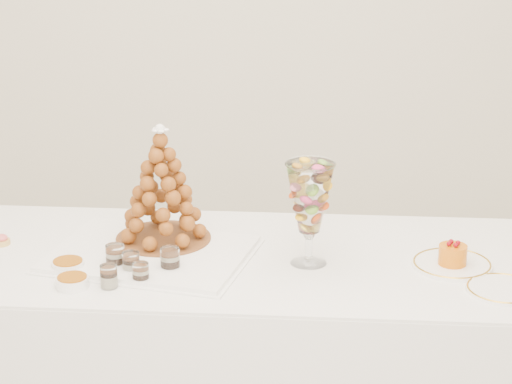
{
  "coord_description": "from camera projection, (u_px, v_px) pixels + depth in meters",
  "views": [
    {
      "loc": [
        0.09,
        -2.58,
        1.97
      ],
      "look_at": [
        0.03,
        0.22,
        0.98
      ],
      "focal_mm": 70.0,
      "sensor_mm": 36.0,
      "label": 1
    }
  ],
  "objects": [
    {
      "name": "macaron_vase",
      "position": [
        310.0,
        199.0,
        2.97
      ],
      "size": [
        0.14,
        0.14,
        0.32
      ],
      "color": "white",
      "rests_on": "buffet_table"
    },
    {
      "name": "verrine_d",
      "position": [
        109.0,
        276.0,
        2.86
      ],
      "size": [
        0.06,
        0.06,
        0.07
      ],
      "primitive_type": "cylinder",
      "rotation": [
        0.0,
        0.0,
        0.17
      ],
      "color": "white",
      "rests_on": "buffet_table"
    },
    {
      "name": "verrine_a",
      "position": [
        115.0,
        257.0,
        2.98
      ],
      "size": [
        0.06,
        0.06,
        0.08
      ],
      "primitive_type": "cylinder",
      "rotation": [
        0.0,
        0.0,
        -0.0
      ],
      "color": "white",
      "rests_on": "buffet_table"
    },
    {
      "name": "mousse_cake",
      "position": [
        453.0,
        254.0,
        2.99
      ],
      "size": [
        0.09,
        0.09,
        0.07
      ],
      "color": "#D36509",
      "rests_on": "cake_plate"
    },
    {
      "name": "pink_tart",
      "position": [
        2.0,
        240.0,
        3.17
      ],
      "size": [
        0.05,
        0.05,
        0.03
      ],
      "color": "tan",
      "rests_on": "buffet_table"
    },
    {
      "name": "lace_tray",
      "position": [
        150.0,
        254.0,
        3.07
      ],
      "size": [
        0.68,
        0.58,
        0.02
      ],
      "primitive_type": "cube",
      "rotation": [
        0.0,
        0.0,
        -0.27
      ],
      "color": "white",
      "rests_on": "buffet_table"
    },
    {
      "name": "ramekin_front",
      "position": [
        72.0,
        282.0,
        2.87
      ],
      "size": [
        0.1,
        0.1,
        0.03
      ],
      "primitive_type": "cylinder",
      "color": "white",
      "rests_on": "buffet_table"
    },
    {
      "name": "verrine_c",
      "position": [
        170.0,
        260.0,
        2.96
      ],
      "size": [
        0.06,
        0.06,
        0.08
      ],
      "primitive_type": "cylinder",
      "rotation": [
        0.0,
        0.0,
        -0.0
      ],
      "color": "white",
      "rests_on": "buffet_table"
    },
    {
      "name": "buffet_table",
      "position": [
        256.0,
        365.0,
        3.2
      ],
      "size": [
        2.03,
        0.91,
        0.76
      ],
      "rotation": [
        0.0,
        0.0,
        -0.06
      ],
      "color": "white",
      "rests_on": "ground"
    },
    {
      "name": "verrine_e",
      "position": [
        141.0,
        274.0,
        2.88
      ],
      "size": [
        0.06,
        0.06,
        0.07
      ],
      "primitive_type": "cylinder",
      "rotation": [
        0.0,
        0.0,
        -0.22
      ],
      "color": "white",
      "rests_on": "buffet_table"
    },
    {
      "name": "ramekin_back",
      "position": [
        68.0,
        266.0,
        2.97
      ],
      "size": [
        0.1,
        0.1,
        0.03
      ],
      "primitive_type": "cylinder",
      "color": "white",
      "rests_on": "buffet_table"
    },
    {
      "name": "cake_plate",
      "position": [
        452.0,
        264.0,
        3.01
      ],
      "size": [
        0.24,
        0.24,
        0.01
      ],
      "primitive_type": "cylinder",
      "color": "white",
      "rests_on": "buffet_table"
    },
    {
      "name": "verrine_b",
      "position": [
        131.0,
        263.0,
        2.94
      ],
      "size": [
        0.06,
        0.06,
        0.07
      ],
      "primitive_type": "cylinder",
      "rotation": [
        0.0,
        0.0,
        -0.2
      ],
      "color": "white",
      "rests_on": "buffet_table"
    },
    {
      "name": "spare_plate",
      "position": [
        503.0,
        289.0,
        2.85
      ],
      "size": [
        0.21,
        0.21,
        0.01
      ],
      "primitive_type": "cylinder",
      "color": "white",
      "rests_on": "buffet_table"
    },
    {
      "name": "croquembouche",
      "position": [
        162.0,
        184.0,
        3.11
      ],
      "size": [
        0.3,
        0.3,
        0.38
      ],
      "rotation": [
        0.0,
        0.0,
        0.07
      ],
      "color": "brown",
      "rests_on": "lace_tray"
    }
  ]
}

